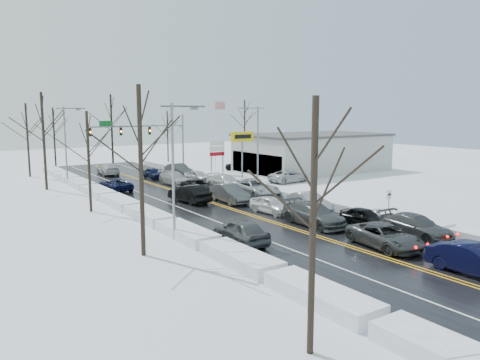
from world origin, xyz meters
TOP-DOWN VIEW (x-y plane):
  - ground at (0.00, 0.00)m, footprint 160.00×160.00m
  - road_surface at (0.00, 2.00)m, footprint 14.00×84.00m
  - snow_bank_left at (-7.60, 2.00)m, footprint 1.91×72.00m
  - snow_bank_right at (7.60, 2.00)m, footprint 1.91×72.00m
  - traffic_signal_mast at (3.45, 27.99)m, footprint 13.28×0.39m
  - tires_plus_sign at (10.50, 15.99)m, footprint 3.20×0.34m
  - used_vehicles_sign at (10.50, 22.00)m, footprint 2.20×0.22m
  - speed_limit_sign at (8.20, -8.00)m, footprint 0.55×0.09m
  - flagpole at (15.17, 30.00)m, footprint 1.87×1.20m
  - dealership_building at (23.98, 18.00)m, footprint 20.40×12.40m
  - streetlight_ne at (8.30, 10.00)m, footprint 3.20×0.25m
  - streetlight_sw at (-8.30, -4.00)m, footprint 3.20×0.25m
  - streetlight_nw at (-8.30, 24.00)m, footprint 3.20×0.25m
  - tree_left_a at (-11.00, -20.00)m, footprint 3.60×3.60m
  - tree_left_b at (-11.50, -6.00)m, footprint 4.00×4.00m
  - tree_left_c at (-10.50, 8.00)m, footprint 3.40×3.40m
  - tree_left_d at (-11.20, 22.00)m, footprint 4.20×4.20m
  - tree_left_e at (-10.80, 34.00)m, footprint 3.80×3.80m
  - tree_far_b at (-6.00, 41.00)m, footprint 3.60×3.60m
  - tree_far_c at (2.00, 39.00)m, footprint 4.40×4.40m
  - tree_far_d at (12.00, 40.50)m, footprint 3.40×3.40m
  - tree_far_e at (28.00, 41.00)m, footprint 4.20×4.20m
  - queued_car_1 at (1.56, -18.82)m, footprint 1.86×4.93m
  - queued_car_2 at (1.69, -12.94)m, footprint 3.14×5.58m
  - queued_car_3 at (1.95, -6.17)m, footprint 2.47×5.81m
  - queued_car_4 at (1.87, -1.08)m, footprint 2.04×4.35m
  - queued_car_5 at (1.55, 4.85)m, footprint 2.09×5.24m
  - queued_car_6 at (1.56, 10.74)m, footprint 2.67×5.27m
  - queued_car_7 at (1.94, 17.28)m, footprint 2.37×5.23m
  - queued_car_8 at (1.88, 23.35)m, footprint 1.61×3.99m
  - queued_car_11 at (5.32, -12.56)m, footprint 2.39×5.45m
  - queued_car_12 at (5.15, -8.27)m, footprint 1.99×4.03m
  - queued_car_13 at (5.09, -2.19)m, footprint 2.13×4.92m
  - queued_car_14 at (5.36, 6.23)m, footprint 2.89×6.21m
  - queued_car_15 at (5.29, 11.51)m, footprint 2.74×5.60m
  - queued_car_16 at (5.19, 17.68)m, footprint 2.17×4.35m
  - queued_car_17 at (5.43, 23.26)m, footprint 1.99×5.14m
  - oncoming_car_0 at (-1.63, 6.97)m, footprint 2.27×5.17m
  - oncoming_car_1 at (-5.28, 16.96)m, footprint 2.70×5.10m
  - oncoming_car_2 at (-1.66, 30.22)m, footprint 2.63×5.56m
  - oncoming_car_3 at (-5.29, -7.12)m, footprint 2.08×4.82m
  - parked_car_0 at (14.16, 11.35)m, footprint 5.45×2.80m
  - parked_car_1 at (17.18, 15.41)m, footprint 2.37×5.06m
  - parked_car_2 at (15.00, 23.19)m, footprint 2.46×5.18m

SIDE VIEW (x-z plane):
  - ground at x=0.00m, z-range 0.00..0.00m
  - snow_bank_left at x=-7.60m, z-range -0.36..0.36m
  - snow_bank_right at x=7.60m, z-range -0.36..0.36m
  - queued_car_1 at x=1.56m, z-range -0.80..0.80m
  - queued_car_2 at x=1.69m, z-range -0.74..0.74m
  - queued_car_3 at x=1.95m, z-range -0.83..0.83m
  - queued_car_4 at x=1.87m, z-range -0.72..0.72m
  - queued_car_5 at x=1.55m, z-range -0.85..0.85m
  - queued_car_6 at x=1.56m, z-range -0.71..0.71m
  - queued_car_7 at x=1.94m, z-range -0.74..0.74m
  - queued_car_8 at x=1.88m, z-range -0.68..0.68m
  - queued_car_11 at x=5.32m, z-range -0.78..0.78m
  - queued_car_12 at x=5.15m, z-range -0.66..0.66m
  - queued_car_13 at x=5.09m, z-range -0.79..0.79m
  - queued_car_14 at x=5.36m, z-range -0.86..0.86m
  - queued_car_15 at x=5.29m, z-range -0.78..0.78m
  - queued_car_16 at x=5.19m, z-range -0.71..0.71m
  - queued_car_17 at x=5.43m, z-range -0.83..0.83m
  - oncoming_car_0 at x=-1.63m, z-range -0.83..0.83m
  - oncoming_car_1 at x=-5.28m, z-range -0.68..0.68m
  - oncoming_car_2 at x=-1.66m, z-range -0.78..0.78m
  - oncoming_car_3 at x=-5.29m, z-range -0.81..0.81m
  - parked_car_0 at x=14.16m, z-range -0.74..0.74m
  - parked_car_1 at x=17.18m, z-range -0.71..0.71m
  - parked_car_2 at x=15.00m, z-range -0.86..0.86m
  - road_surface at x=0.00m, z-range 0.00..0.01m
  - speed_limit_sign at x=8.20m, z-range 0.46..2.81m
  - dealership_building at x=23.98m, z-range 0.01..5.31m
  - used_vehicles_sign at x=10.50m, z-range 0.99..5.64m
  - tires_plus_sign at x=10.50m, z-range 1.99..7.99m
  - streetlight_ne at x=8.30m, z-range 0.81..9.81m
  - streetlight_sw at x=-8.30m, z-range 0.81..9.81m
  - streetlight_nw at x=-8.30m, z-range 0.81..9.81m
  - traffic_signal_mast at x=3.45m, z-range 1.48..9.48m
  - flagpole at x=15.17m, z-range 0.93..10.93m
  - tree_left_c at x=-10.50m, z-range 1.69..10.19m
  - tree_far_d at x=12.00m, z-range 1.69..10.19m
  - tree_left_a at x=-11.00m, z-range 1.79..10.79m
  - tree_far_b at x=-6.00m, z-range 1.79..10.79m
  - tree_left_e at x=-10.80m, z-range 1.89..11.39m
  - tree_left_b at x=-11.50m, z-range 1.99..11.99m
  - tree_left_d at x=-11.20m, z-range 2.08..12.58m
  - tree_far_e at x=28.00m, z-range 2.08..12.58m
  - tree_far_c at x=2.00m, z-range 2.18..13.18m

